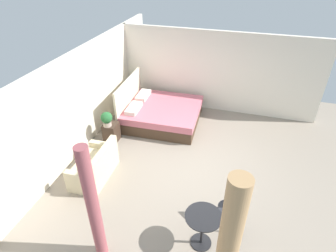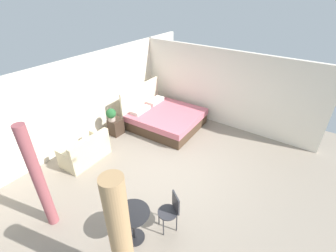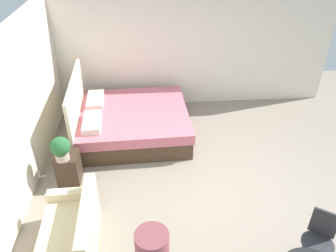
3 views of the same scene
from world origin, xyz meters
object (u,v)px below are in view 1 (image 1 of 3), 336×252
nightstand (111,132)px  bed (161,113)px  potted_plant (107,119)px  couch (95,167)px  cafe_chair_near_window (231,203)px  balcony_table (203,225)px

nightstand → bed: bearing=-37.0°
potted_plant → couch: bearing=-166.5°
cafe_chair_near_window → bed: bearing=37.5°
potted_plant → cafe_chair_near_window: bearing=-116.7°
couch → nightstand: (1.44, 0.29, -0.02)m
potted_plant → balcony_table: bearing=-128.1°
nightstand → potted_plant: (-0.10, 0.03, 0.50)m
bed → cafe_chair_near_window: 4.02m
nightstand → balcony_table: balcony_table is taller
nightstand → cafe_chair_near_window: (-1.85, -3.45, 0.25)m
couch → balcony_table: 2.92m
potted_plant → balcony_table: (-2.38, -3.04, -0.25)m
bed → cafe_chair_near_window: bed is taller
bed → balcony_table: bed is taller
nightstand → cafe_chair_near_window: cafe_chair_near_window is taller
nightstand → potted_plant: potted_plant is taller
couch → nightstand: size_ratio=2.40×
balcony_table → cafe_chair_near_window: size_ratio=0.86×
nightstand → balcony_table: (-2.48, -3.01, 0.25)m
potted_plant → balcony_table: 3.87m
potted_plant → balcony_table: potted_plant is taller
couch → nightstand: bearing=11.4°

